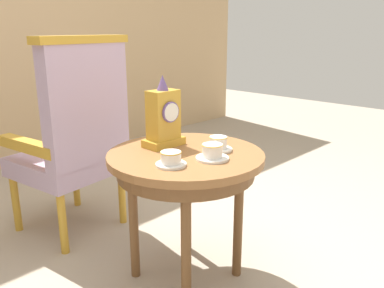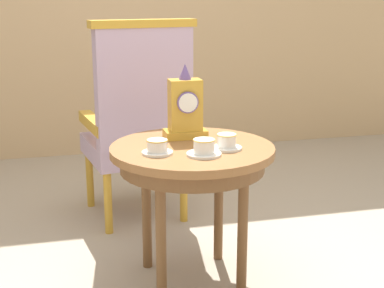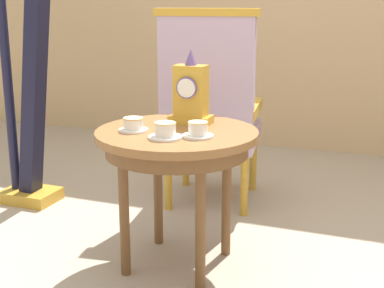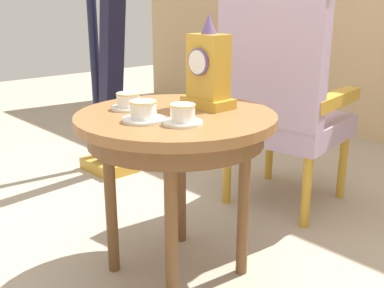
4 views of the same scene
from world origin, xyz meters
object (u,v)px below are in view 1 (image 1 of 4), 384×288
at_px(side_table, 186,168).
at_px(mantel_clock, 164,118).
at_px(armchair, 76,136).
at_px(teacup_right, 212,152).
at_px(teacup_center, 218,144).
at_px(teacup_left, 171,159).

distance_m(side_table, mantel_clock, 0.26).
bearing_deg(armchair, teacup_right, -82.20).
xyz_separation_m(side_table, teacup_center, (0.13, -0.08, 0.11)).
bearing_deg(side_table, teacup_center, -32.66).
relative_size(teacup_center, mantel_clock, 0.39).
bearing_deg(mantel_clock, teacup_left, -126.53).
height_order(teacup_center, mantel_clock, mantel_clock).
xyz_separation_m(teacup_left, mantel_clock, (0.17, 0.23, 0.11)).
height_order(teacup_left, teacup_right, teacup_right).
relative_size(side_table, teacup_left, 5.58).
xyz_separation_m(teacup_right, armchair, (-0.13, 0.91, -0.07)).
bearing_deg(teacup_right, teacup_center, 29.89).
relative_size(side_table, teacup_right, 4.99).
relative_size(teacup_right, teacup_center, 1.09).
bearing_deg(armchair, teacup_left, -93.69).
bearing_deg(mantel_clock, armchair, 101.05).
distance_m(side_table, teacup_left, 0.21).
distance_m(teacup_center, mantel_clock, 0.29).
xyz_separation_m(side_table, armchair, (-0.11, 0.76, 0.03)).
relative_size(teacup_left, armchair, 0.11).
distance_m(side_table, armchair, 0.77).
height_order(teacup_right, teacup_center, teacup_right).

